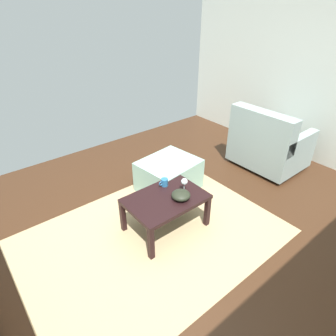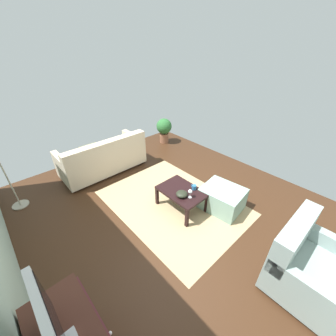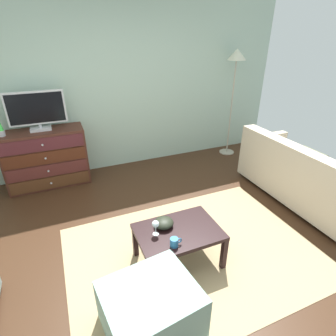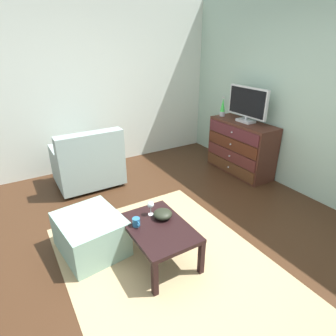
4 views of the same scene
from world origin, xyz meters
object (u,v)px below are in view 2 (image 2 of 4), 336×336
object	(u,v)px
wine_glass	(190,192)
ottoman	(222,198)
armchair	(306,265)
potted_plant	(164,128)
coffee_table	(182,192)
bowl_decorative	(182,194)
couch_large	(103,158)
mug	(194,187)

from	to	relation	value
wine_glass	ottoman	distance (m)	0.71
armchair	potted_plant	xyz separation A→B (m)	(4.31, -1.55, 0.08)
ottoman	potted_plant	world-z (taller)	potted_plant
coffee_table	bowl_decorative	world-z (taller)	bowl_decorative
wine_glass	potted_plant	size ratio (longest dim) A/B	0.22
couch_large	armchair	size ratio (longest dim) A/B	1.96
coffee_table	wine_glass	distance (m)	0.28
couch_large	potted_plant	bearing A→B (deg)	-83.07
coffee_table	bowl_decorative	xyz separation A→B (m)	(-0.11, 0.11, 0.10)
coffee_table	armchair	xyz separation A→B (m)	(-1.97, -0.11, 0.01)
coffee_table	couch_large	xyz separation A→B (m)	(2.08, 0.41, -0.01)
mug	couch_large	xyz separation A→B (m)	(2.21, 0.59, -0.10)
couch_large	potted_plant	world-z (taller)	couch_large
coffee_table	wine_glass	bearing A→B (deg)	171.24
coffee_table	potted_plant	world-z (taller)	potted_plant
mug	couch_large	bearing A→B (deg)	15.04
armchair	coffee_table	bearing A→B (deg)	3.18
mug	coffee_table	bearing A→B (deg)	54.68
bowl_decorative	couch_large	world-z (taller)	couch_large
coffee_table	wine_glass	size ratio (longest dim) A/B	5.18
couch_large	ottoman	world-z (taller)	couch_large
bowl_decorative	mug	bearing A→B (deg)	-92.74
wine_glass	couch_large	bearing A→B (deg)	9.35
couch_large	ottoman	xyz separation A→B (m)	(-2.57, -0.96, -0.13)
wine_glass	mug	bearing A→B (deg)	-65.02
coffee_table	ottoman	xyz separation A→B (m)	(-0.49, -0.55, -0.14)
mug	bowl_decorative	size ratio (longest dim) A/B	0.58
armchair	ottoman	size ratio (longest dim) A/B	1.35
bowl_decorative	wine_glass	bearing A→B (deg)	-145.46
wine_glass	armchair	size ratio (longest dim) A/B	0.17
armchair	wine_glass	bearing A→B (deg)	4.73
bowl_decorative	couch_large	xyz separation A→B (m)	(2.19, 0.30, -0.11)
bowl_decorative	ottoman	bearing A→B (deg)	-119.80
coffee_table	couch_large	bearing A→B (deg)	11.26
mug	ottoman	distance (m)	0.57
coffee_table	armchair	world-z (taller)	armchair
coffee_table	potted_plant	bearing A→B (deg)	-35.44
armchair	bowl_decorative	bearing A→B (deg)	6.82
couch_large	wine_glass	bearing A→B (deg)	-170.65
wine_glass	ottoman	bearing A→B (deg)	-114.47
armchair	potted_plant	bearing A→B (deg)	-19.80
potted_plant	couch_large	bearing A→B (deg)	96.93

